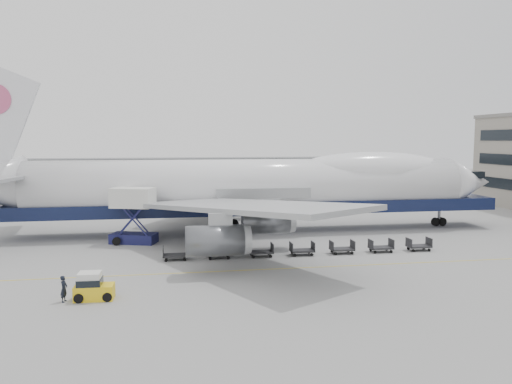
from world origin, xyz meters
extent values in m
plane|color=gray|center=(0.00, 0.00, 0.00)|extent=(260.00, 260.00, 0.00)
cube|color=gold|center=(0.00, -6.00, 0.01)|extent=(60.00, 0.15, 0.01)
cube|color=slate|center=(-10.00, 70.00, 3.50)|extent=(110.00, 8.00, 7.00)
cylinder|color=white|center=(0.00, 12.00, 5.70)|extent=(52.00, 6.40, 6.40)
cube|color=#0F1739|center=(1.00, 12.00, 3.14)|extent=(60.00, 5.76, 1.50)
cone|color=white|center=(29.00, 12.00, 5.70)|extent=(6.00, 6.40, 6.40)
ellipsoid|color=white|center=(15.60, 12.00, 7.46)|extent=(20.67, 5.78, 4.56)
cube|color=#9EA0A3|center=(-3.00, -2.28, 5.10)|extent=(20.35, 26.74, 2.26)
cube|color=#9EA0A3|center=(-3.00, 26.28, 5.10)|extent=(20.35, 26.74, 2.26)
cylinder|color=#595B60|center=(-6.00, 31.00, 2.90)|extent=(4.80, 2.60, 2.60)
cylinder|color=#595B60|center=(0.00, 22.00, 2.90)|extent=(4.80, 2.60, 2.60)
cylinder|color=#595B60|center=(0.00, 2.00, 2.90)|extent=(4.80, 2.60, 2.60)
cylinder|color=#595B60|center=(-6.00, -7.00, 2.90)|extent=(4.80, 2.60, 2.60)
cylinder|color=slate|center=(25.00, 12.00, 1.25)|extent=(0.36, 0.36, 2.50)
cylinder|color=black|center=(25.00, 12.00, 0.55)|extent=(1.10, 0.45, 1.10)
cylinder|color=slate|center=(-3.00, 9.00, 1.25)|extent=(0.36, 0.36, 2.50)
cylinder|color=black|center=(-3.00, 9.00, 0.55)|extent=(1.10, 0.45, 1.10)
cylinder|color=slate|center=(-3.00, 15.00, 1.25)|extent=(0.36, 0.36, 2.50)
cylinder|color=black|center=(-3.00, 15.00, 0.55)|extent=(1.10, 0.45, 1.10)
cube|color=#181A4A|center=(-13.66, 7.36, 0.53)|extent=(5.33, 3.70, 1.07)
cube|color=silver|center=(-13.66, 7.36, 5.00)|extent=(5.02, 3.76, 2.13)
cube|color=#181A4A|center=(-13.66, 6.29, 2.80)|extent=(3.34, 1.17, 3.83)
cube|color=#181A4A|center=(-13.66, 8.43, 2.80)|extent=(3.34, 1.17, 3.83)
cube|color=slate|center=(-13.66, 8.91, 5.00)|extent=(2.57, 1.82, 0.15)
cylinder|color=black|center=(-15.41, 6.39, 0.44)|extent=(0.87, 0.34, 0.87)
cylinder|color=black|center=(-15.41, 8.33, 0.44)|extent=(0.87, 0.34, 0.87)
cylinder|color=black|center=(-11.91, 6.39, 0.44)|extent=(0.87, 0.34, 0.87)
cylinder|color=black|center=(-11.91, 8.33, 0.44)|extent=(0.87, 0.34, 0.87)
cube|color=yellow|center=(-14.94, -12.06, 0.53)|extent=(2.73, 1.53, 1.05)
cube|color=silver|center=(-15.23, -12.05, 1.49)|extent=(1.58, 1.40, 0.96)
cube|color=black|center=(-15.23, -12.05, 1.29)|extent=(1.68, 1.50, 0.48)
cylinder|color=black|center=(-15.90, -12.68, 0.34)|extent=(0.67, 0.29, 0.67)
cylinder|color=black|center=(-15.90, -11.43, 0.34)|extent=(0.67, 0.29, 0.67)
cylinder|color=black|center=(-13.98, -12.68, 0.34)|extent=(0.67, 0.29, 0.67)
cylinder|color=black|center=(-13.98, -11.43, 0.34)|extent=(0.67, 0.29, 0.67)
imported|color=black|center=(-16.94, -12.26, 0.93)|extent=(0.57, 0.75, 1.85)
cone|color=#D6540B|center=(-14.46, -11.96, 0.28)|extent=(0.36, 0.36, 0.57)
cube|color=#D6540B|center=(-14.46, -11.96, 0.02)|extent=(0.38, 0.38, 0.03)
cube|color=#2D2D30|center=(-9.24, -1.26, 0.45)|extent=(2.30, 1.35, 0.18)
cube|color=#2D2D30|center=(-10.34, -1.26, 0.85)|extent=(0.08, 1.35, 0.90)
cube|color=#2D2D30|center=(-8.14, -1.26, 0.85)|extent=(0.08, 1.35, 0.90)
cylinder|color=black|center=(-10.09, -1.81, 0.15)|extent=(0.30, 0.12, 0.30)
cylinder|color=black|center=(-10.09, -0.71, 0.15)|extent=(0.30, 0.12, 0.30)
cylinder|color=black|center=(-8.39, -1.81, 0.15)|extent=(0.30, 0.12, 0.30)
cylinder|color=black|center=(-8.39, -0.71, 0.15)|extent=(0.30, 0.12, 0.30)
cube|color=#2D2D30|center=(-5.15, -1.26, 0.45)|extent=(2.30, 1.35, 0.18)
cube|color=#2D2D30|center=(-6.25, -1.26, 0.85)|extent=(0.08, 1.35, 0.90)
cube|color=#2D2D30|center=(-4.05, -1.26, 0.85)|extent=(0.08, 1.35, 0.90)
cylinder|color=black|center=(-6.00, -1.81, 0.15)|extent=(0.30, 0.12, 0.30)
cylinder|color=black|center=(-6.00, -0.71, 0.15)|extent=(0.30, 0.12, 0.30)
cylinder|color=black|center=(-4.30, -1.81, 0.15)|extent=(0.30, 0.12, 0.30)
cylinder|color=black|center=(-4.30, -0.71, 0.15)|extent=(0.30, 0.12, 0.30)
cube|color=#2D2D30|center=(-1.07, -1.26, 0.45)|extent=(2.30, 1.35, 0.18)
cube|color=#2D2D30|center=(-2.17, -1.26, 0.85)|extent=(0.08, 1.35, 0.90)
cube|color=#2D2D30|center=(0.03, -1.26, 0.85)|extent=(0.08, 1.35, 0.90)
cylinder|color=black|center=(-1.92, -1.81, 0.15)|extent=(0.30, 0.12, 0.30)
cylinder|color=black|center=(-1.92, -0.71, 0.15)|extent=(0.30, 0.12, 0.30)
cylinder|color=black|center=(-0.22, -1.81, 0.15)|extent=(0.30, 0.12, 0.30)
cylinder|color=black|center=(-0.22, -0.71, 0.15)|extent=(0.30, 0.12, 0.30)
cube|color=#2D2D30|center=(3.02, -1.26, 0.45)|extent=(2.30, 1.35, 0.18)
cube|color=#2D2D30|center=(1.92, -1.26, 0.85)|extent=(0.08, 1.35, 0.90)
cube|color=#2D2D30|center=(4.12, -1.26, 0.85)|extent=(0.08, 1.35, 0.90)
cylinder|color=black|center=(2.17, -1.81, 0.15)|extent=(0.30, 0.12, 0.30)
cylinder|color=black|center=(2.17, -0.71, 0.15)|extent=(0.30, 0.12, 0.30)
cylinder|color=black|center=(3.87, -1.81, 0.15)|extent=(0.30, 0.12, 0.30)
cylinder|color=black|center=(3.87, -0.71, 0.15)|extent=(0.30, 0.12, 0.30)
cube|color=#2D2D30|center=(7.11, -1.26, 0.45)|extent=(2.30, 1.35, 0.18)
cube|color=#2D2D30|center=(6.01, -1.26, 0.85)|extent=(0.08, 1.35, 0.90)
cube|color=#2D2D30|center=(8.21, -1.26, 0.85)|extent=(0.08, 1.35, 0.90)
cylinder|color=black|center=(6.26, -1.81, 0.15)|extent=(0.30, 0.12, 0.30)
cylinder|color=black|center=(6.26, -0.71, 0.15)|extent=(0.30, 0.12, 0.30)
cylinder|color=black|center=(7.96, -1.81, 0.15)|extent=(0.30, 0.12, 0.30)
cylinder|color=black|center=(7.96, -0.71, 0.15)|extent=(0.30, 0.12, 0.30)
cube|color=#2D2D30|center=(11.19, -1.26, 0.45)|extent=(2.30, 1.35, 0.18)
cube|color=#2D2D30|center=(10.09, -1.26, 0.85)|extent=(0.08, 1.35, 0.90)
cube|color=#2D2D30|center=(12.29, -1.26, 0.85)|extent=(0.08, 1.35, 0.90)
cylinder|color=black|center=(10.34, -1.81, 0.15)|extent=(0.30, 0.12, 0.30)
cylinder|color=black|center=(10.34, -0.71, 0.15)|extent=(0.30, 0.12, 0.30)
cylinder|color=black|center=(12.04, -1.81, 0.15)|extent=(0.30, 0.12, 0.30)
cylinder|color=black|center=(12.04, -0.71, 0.15)|extent=(0.30, 0.12, 0.30)
cube|color=#2D2D30|center=(15.28, -1.26, 0.45)|extent=(2.30, 1.35, 0.18)
cube|color=#2D2D30|center=(14.18, -1.26, 0.85)|extent=(0.08, 1.35, 0.90)
cube|color=#2D2D30|center=(16.38, -1.26, 0.85)|extent=(0.08, 1.35, 0.90)
cylinder|color=black|center=(14.43, -1.81, 0.15)|extent=(0.30, 0.12, 0.30)
cylinder|color=black|center=(14.43, -0.71, 0.15)|extent=(0.30, 0.12, 0.30)
cylinder|color=black|center=(16.13, -1.81, 0.15)|extent=(0.30, 0.12, 0.30)
cylinder|color=black|center=(16.13, -0.71, 0.15)|extent=(0.30, 0.12, 0.30)
camera|label=1|loc=(-9.32, -47.76, 11.25)|focal=35.00mm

